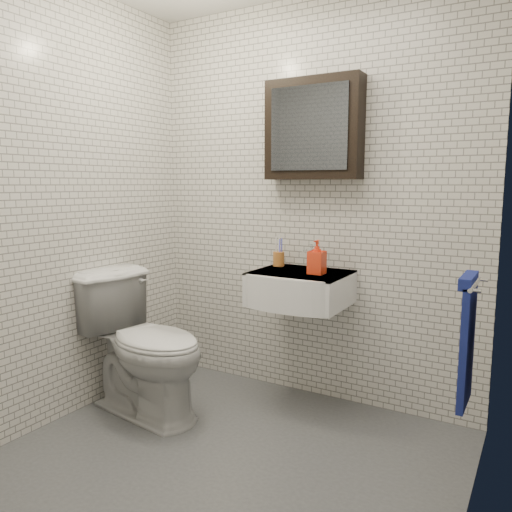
# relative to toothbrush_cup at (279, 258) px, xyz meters

# --- Properties ---
(ground) EXTENTS (2.20, 2.00, 0.01)m
(ground) POSITION_rel_toothbrush_cup_xyz_m (0.16, -0.90, -0.90)
(ground) COLOR #484B4F
(ground) RESTS_ON ground
(room_shell) EXTENTS (2.22, 2.02, 2.51)m
(room_shell) POSITION_rel_toothbrush_cup_xyz_m (0.16, -0.90, 0.57)
(room_shell) COLOR silver
(room_shell) RESTS_ON ground
(washbasin) EXTENTS (0.55, 0.50, 0.20)m
(washbasin) POSITION_rel_toothbrush_cup_xyz_m (0.21, -0.16, -0.14)
(washbasin) COLOR white
(washbasin) RESTS_ON room_shell
(faucet) EXTENTS (0.06, 0.20, 0.15)m
(faucet) POSITION_rel_toothbrush_cup_xyz_m (0.21, 0.03, 0.02)
(faucet) COLOR silver
(faucet) RESTS_ON washbasin
(mirror_cabinet) EXTENTS (0.60, 0.15, 0.60)m
(mirror_cabinet) POSITION_rel_toothbrush_cup_xyz_m (0.21, 0.03, 0.80)
(mirror_cabinet) COLOR black
(mirror_cabinet) RESTS_ON room_shell
(towel_rail) EXTENTS (0.09, 0.30, 0.58)m
(towel_rail) POSITION_rel_toothbrush_cup_xyz_m (1.21, -0.55, -0.18)
(towel_rail) COLOR silver
(towel_rail) RESTS_ON room_shell
(toothbrush_cup) EXTENTS (0.07, 0.07, 0.20)m
(toothbrush_cup) POSITION_rel_toothbrush_cup_xyz_m (0.00, 0.00, 0.00)
(toothbrush_cup) COLOR #B96F2E
(toothbrush_cup) RESTS_ON washbasin
(soap_bottle) EXTENTS (0.09, 0.09, 0.20)m
(soap_bottle) POSITION_rel_toothbrush_cup_xyz_m (0.33, -0.14, 0.05)
(soap_bottle) COLOR orange
(soap_bottle) RESTS_ON washbasin
(toilet) EXTENTS (0.90, 0.59, 0.85)m
(toilet) POSITION_rel_toothbrush_cup_xyz_m (-0.55, -0.67, -0.47)
(toilet) COLOR silver
(toilet) RESTS_ON ground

